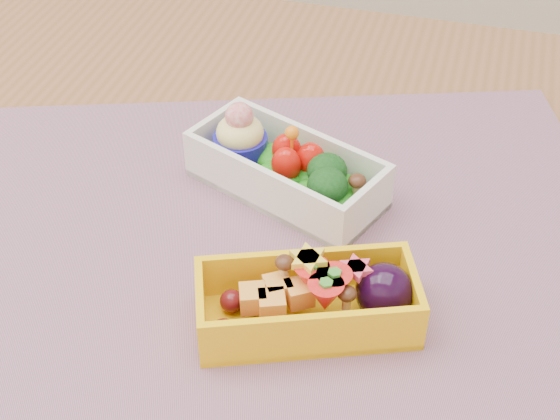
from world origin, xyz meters
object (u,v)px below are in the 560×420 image
(placemat, at_px, (268,252))
(bento_yellow, at_px, (312,301))
(bento_white, at_px, (286,169))
(table, at_px, (236,325))

(placemat, xyz_separation_m, bento_yellow, (0.05, -0.06, 0.02))
(bento_yellow, bearing_deg, bento_white, 90.86)
(placemat, distance_m, bento_white, 0.08)
(bento_white, xyz_separation_m, bento_yellow, (0.05, -0.13, -0.00))
(bento_yellow, bearing_deg, table, 117.57)
(placemat, distance_m, bento_yellow, 0.08)
(bento_white, distance_m, bento_yellow, 0.14)
(table, distance_m, bento_yellow, 0.16)
(placemat, relative_size, bento_yellow, 3.41)
(table, distance_m, placemat, 0.11)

